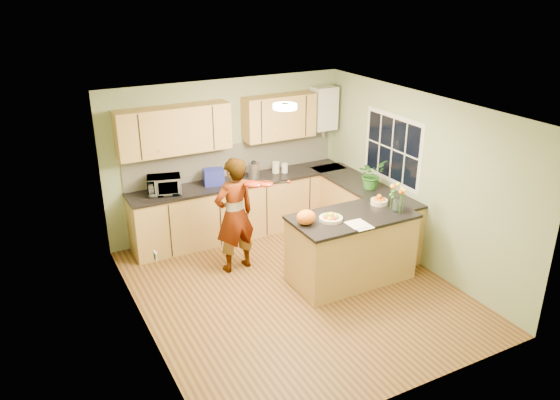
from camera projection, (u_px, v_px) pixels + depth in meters
name	position (u px, v px, depth m)	size (l,w,h in m)	color
floor	(295.00, 289.00, 7.42)	(4.50, 4.50, 0.00)	#513217
ceiling	(297.00, 108.00, 6.47)	(4.00, 4.50, 0.02)	white
wall_back	(228.00, 157.00, 8.79)	(4.00, 0.02, 2.50)	gray
wall_front	(413.00, 288.00, 5.11)	(4.00, 0.02, 2.50)	gray
wall_left	(140.00, 237.00, 6.09)	(0.02, 4.50, 2.50)	gray
wall_right	(417.00, 180.00, 7.81)	(0.02, 4.50, 2.50)	gray
back_counter	(242.00, 207.00, 8.88)	(3.64, 0.62, 0.94)	#A87E43
right_counter	(362.00, 212.00, 8.67)	(0.62, 2.24, 0.94)	#A87E43
splashback	(234.00, 159.00, 8.84)	(3.60, 0.02, 0.52)	beige
upper_cabinets	(220.00, 124.00, 8.34)	(3.20, 0.34, 0.70)	#A87E43
boiler	(324.00, 108.00, 9.14)	(0.40, 0.30, 0.86)	silver
window_right	(392.00, 149.00, 8.18)	(0.01, 1.30, 1.05)	silver
light_switch	(155.00, 256.00, 5.58)	(0.02, 0.09, 0.09)	silver
ceiling_lamp	(285.00, 106.00, 6.73)	(0.30, 0.30, 0.07)	#FFEABF
peninsula_island	(351.00, 247.00, 7.52)	(1.69, 0.87, 0.97)	#A87E43
fruit_dish	(331.00, 217.00, 7.17)	(0.31, 0.31, 0.11)	beige
orange_bowl	(379.00, 200.00, 7.67)	(0.24, 0.24, 0.14)	beige
flower_vase	(398.00, 192.00, 7.33)	(0.24, 0.24, 0.44)	silver
orange_bag	(306.00, 217.00, 7.04)	(0.26, 0.22, 0.20)	orange
papers	(360.00, 225.00, 7.04)	(0.24, 0.33, 0.01)	white
violinist	(235.00, 215.00, 7.65)	(0.62, 0.40, 1.69)	tan
violin	(253.00, 184.00, 7.36)	(0.66, 0.26, 0.13)	#4B0C04
microwave	(164.00, 185.00, 8.10)	(0.49, 0.33, 0.27)	silver
blue_box	(214.00, 177.00, 8.47)	(0.31, 0.23, 0.25)	navy
kettle	(254.00, 170.00, 8.74)	(0.18, 0.18, 0.34)	#B9B9BE
jar_cream	(276.00, 167.00, 8.98)	(0.12, 0.12, 0.19)	beige
jar_white	(285.00, 168.00, 9.00)	(0.10, 0.10, 0.16)	silver
potted_plant	(371.00, 174.00, 8.27)	(0.41, 0.35, 0.45)	#2A6B23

